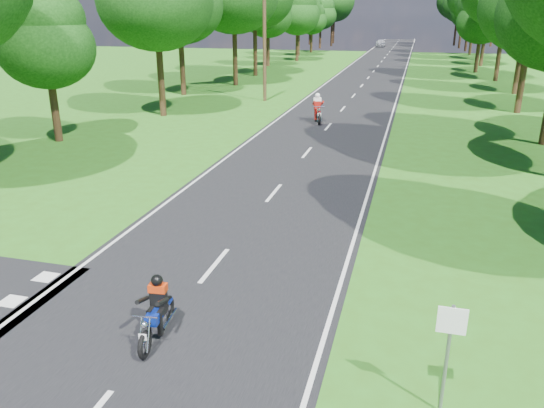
% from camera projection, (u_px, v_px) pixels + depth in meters
% --- Properties ---
extents(ground, '(160.00, 160.00, 0.00)m').
position_uv_depth(ground, '(183.00, 305.00, 11.92)').
color(ground, '#2D6316').
rests_on(ground, ground).
extents(main_road, '(7.00, 140.00, 0.02)m').
position_uv_depth(main_road, '(374.00, 71.00, 57.25)').
color(main_road, black).
rests_on(main_road, ground).
extents(road_markings, '(7.40, 140.00, 0.01)m').
position_uv_depth(road_markings, '(371.00, 73.00, 55.58)').
color(road_markings, silver).
rests_on(road_markings, main_road).
extents(telegraph_pole, '(1.20, 0.26, 8.00)m').
position_uv_depth(telegraph_pole, '(265.00, 43.00, 37.37)').
color(telegraph_pole, '#382616').
rests_on(telegraph_pole, ground).
extents(road_sign, '(0.45, 0.07, 2.00)m').
position_uv_depth(road_sign, '(449.00, 343.00, 8.29)').
color(road_sign, slate).
rests_on(road_sign, ground).
extents(rider_near_blue, '(0.70, 1.63, 1.32)m').
position_uv_depth(rider_near_blue, '(156.00, 309.00, 10.48)').
color(rider_near_blue, '#0D2797').
rests_on(rider_near_blue, main_road).
extents(rider_far_red, '(1.23, 2.12, 1.68)m').
position_uv_depth(rider_far_red, '(318.00, 108.00, 31.01)').
color(rider_far_red, '#9B0C0B').
rests_on(rider_far_red, main_road).
extents(distant_car, '(1.58, 3.92, 1.34)m').
position_uv_depth(distant_car, '(381.00, 43.00, 95.51)').
color(distant_car, silver).
rests_on(distant_car, main_road).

